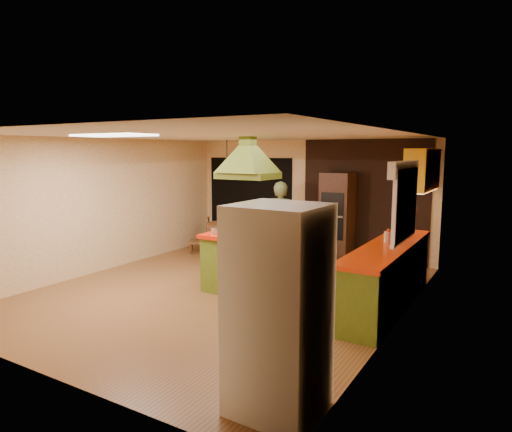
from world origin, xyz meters
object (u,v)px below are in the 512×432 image
Objects in this scene: man at (280,224)px; canister_large at (398,229)px; kitchen_island at (248,255)px; wall_oven at (337,217)px; refrigerator at (278,310)px; dining_table at (228,233)px.

man reaches higher than canister_large.
man reaches higher than kitchen_island.
canister_large is (1.61, -1.58, 0.12)m from wall_oven.
wall_oven is (0.76, 2.27, 0.44)m from kitchen_island.
kitchen_island is 1.03× the size of refrigerator.
kitchen_island is 1.03× the size of wall_oven.
wall_oven is at bearing 71.60° from kitchen_island.
man is 1.27m from wall_oven.
dining_table is (-2.20, -0.78, -0.42)m from wall_oven.
wall_oven is 1.95× the size of dining_table.
kitchen_island is at bearing -108.55° from wall_oven.
refrigerator is 3.96m from canister_large.
refrigerator is (2.32, -3.27, 0.44)m from kitchen_island.
kitchen_island is 2.53m from canister_large.
kitchen_island is at bearing 126.46° from refrigerator.
man is at bearing 166.03° from canister_large.
man is 1.45m from dining_table.
wall_oven is 8.11× the size of canister_large.
kitchen_island is at bearing 80.26° from man.
kitchen_island is 1.12× the size of man.
canister_large is at bearing 90.34° from refrigerator.
kitchen_island reaches higher than dining_table.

